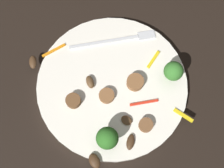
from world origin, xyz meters
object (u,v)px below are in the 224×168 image
at_px(mushroom_3, 95,161).
at_px(broccoli_floret_1, 107,138).
at_px(pepper_strip_0, 54,50).
at_px(pepper_strip_3, 183,115).
at_px(sausage_slice_0, 107,96).
at_px(pepper_strip_1, 144,103).
at_px(mushroom_0, 127,120).
at_px(mushroom_4, 90,82).
at_px(fork, 119,40).
at_px(sausage_slice_3, 146,125).
at_px(sausage_slice_1, 72,99).
at_px(pepper_strip_2, 153,60).
at_px(broccoli_floret_0, 173,71).
at_px(sausage_slice_2, 135,82).
at_px(mushroom_2, 33,62).
at_px(plate, 112,85).
at_px(mushroom_1, 130,142).

bearing_deg(mushroom_3, broccoli_floret_1, 31.06).
height_order(pepper_strip_0, pepper_strip_3, same).
height_order(broccoli_floret_1, sausage_slice_0, broccoli_floret_1).
relative_size(pepper_strip_0, pepper_strip_1, 0.94).
xyz_separation_m(mushroom_0, mushroom_4, (-0.03, 0.10, 0.00)).
height_order(fork, sausage_slice_3, sausage_slice_3).
relative_size(sausage_slice_1, pepper_strip_2, 0.69).
xyz_separation_m(pepper_strip_0, pepper_strip_2, (0.17, -0.11, 0.00)).
height_order(broccoli_floret_0, mushroom_0, broccoli_floret_0).
relative_size(sausage_slice_2, mushroom_0, 1.56).
height_order(sausage_slice_1, pepper_strip_0, sausage_slice_1).
relative_size(broccoli_floret_0, sausage_slice_2, 1.56).
distance_m(mushroom_2, mushroom_3, 0.23).
bearing_deg(pepper_strip_1, pepper_strip_2, 50.19).
distance_m(sausage_slice_1, pepper_strip_1, 0.14).
relative_size(sausage_slice_1, mushroom_4, 1.09).
relative_size(sausage_slice_2, pepper_strip_1, 0.60).
xyz_separation_m(mushroom_0, pepper_strip_1, (0.05, 0.02, -0.00)).
distance_m(mushroom_4, pepper_strip_1, 0.11).
relative_size(sausage_slice_2, sausage_slice_3, 1.25).
distance_m(fork, pepper_strip_1, 0.14).
bearing_deg(pepper_strip_0, pepper_strip_1, -57.51).
relative_size(mushroom_3, pepper_strip_1, 0.51).
bearing_deg(sausage_slice_1, sausage_slice_3, -46.20).
xyz_separation_m(broccoli_floret_0, sausage_slice_2, (-0.07, 0.02, -0.03)).
distance_m(mushroom_2, pepper_strip_3, 0.31).
relative_size(sausage_slice_2, mushroom_4, 1.26).
bearing_deg(sausage_slice_1, mushroom_4, 19.42).
xyz_separation_m(plate, mushroom_1, (-0.02, -0.12, 0.01)).
bearing_deg(fork, broccoli_floret_0, -49.30).
bearing_deg(sausage_slice_1, mushroom_0, -47.99).
bearing_deg(sausage_slice_2, broccoli_floret_1, -141.40).
distance_m(plate, pepper_strip_3, 0.15).
height_order(mushroom_2, mushroom_3, same).
bearing_deg(sausage_slice_1, pepper_strip_1, -28.88).
height_order(mushroom_1, pepper_strip_3, mushroom_1).
xyz_separation_m(broccoli_floret_1, sausage_slice_2, (0.10, 0.08, -0.03)).
bearing_deg(sausage_slice_1, mushroom_2, 111.08).
bearing_deg(mushroom_0, sausage_slice_3, -40.77).
bearing_deg(sausage_slice_1, sausage_slice_2, -10.95).
bearing_deg(sausage_slice_3, mushroom_2, 124.03).
relative_size(mushroom_1, pepper_strip_1, 0.53).
bearing_deg(broccoli_floret_1, plate, 59.71).
distance_m(sausage_slice_1, mushroom_1, 0.14).
xyz_separation_m(fork, broccoli_floret_0, (0.05, -0.12, 0.03)).
bearing_deg(sausage_slice_0, sausage_slice_2, -0.47).
height_order(plate, pepper_strip_2, pepper_strip_2).
relative_size(broccoli_floret_1, sausage_slice_3, 2.22).
distance_m(broccoli_floret_1, sausage_slice_0, 0.09).
bearing_deg(pepper_strip_1, mushroom_2, 133.24).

